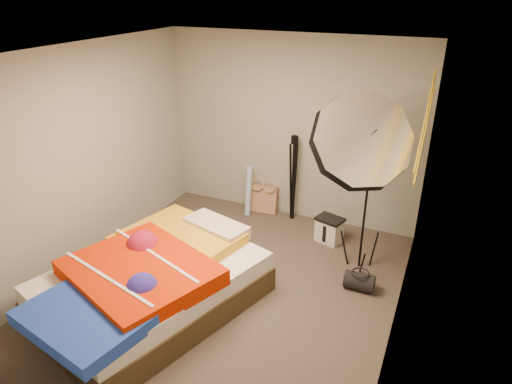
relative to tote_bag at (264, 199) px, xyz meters
The scene contains 15 objects.
floor 1.94m from the tote_bag, 79.57° to the right, with size 4.00×4.00×0.00m, color #4C4139.
ceiling 3.01m from the tote_bag, 79.57° to the right, with size 4.00×4.00×0.00m, color silver.
wall_back 1.11m from the tote_bag, 15.96° to the left, with size 3.50×3.50×0.00m, color gray.
wall_front 4.05m from the tote_bag, 84.88° to the right, with size 3.50×3.50×0.00m, color gray.
wall_left 2.58m from the tote_bag, 126.39° to the right, with size 4.00×4.00×0.00m, color gray.
wall_right 3.02m from the tote_bag, 42.14° to the right, with size 4.00×4.00×0.00m, color gray.
tote_bag is the anchor object (origin of this frame).
wrapping_roll 0.28m from the tote_bag, 140.90° to the right, with size 0.08×0.08×0.71m, color #4F7FCC.
camera_case 1.18m from the tote_bag, 21.66° to the right, with size 0.31×0.22×0.31m, color silver.
duffel_bag 2.11m from the tote_bag, 37.47° to the right, with size 0.20×0.20×0.32m, color black.
wall_stripe_upper 3.01m from the tote_bag, 32.01° to the right, with size 0.02×1.10×0.10m, color gold.
wall_stripe_lower 2.80m from the tote_bag, 26.79° to the right, with size 0.02×1.10×0.10m, color gold.
bed 2.45m from the tote_bag, 94.44° to the right, with size 2.06×2.58×0.62m.
photo_umbrella 2.28m from the tote_bag, 34.99° to the right, with size 1.07×1.17×2.21m.
camera_tripod 0.68m from the tote_bag, ahead, with size 0.09×0.09×1.23m.
Camera 1 is at (1.95, -3.57, 3.08)m, focal length 32.00 mm.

